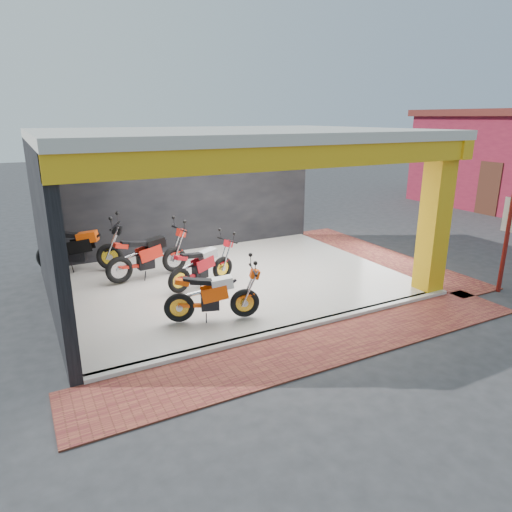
# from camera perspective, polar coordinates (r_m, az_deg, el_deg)

# --- Properties ---
(ground) EXTENTS (80.00, 80.00, 0.00)m
(ground) POSITION_cam_1_polar(r_m,az_deg,el_deg) (9.81, 2.18, -6.85)
(ground) COLOR #2D2D30
(ground) RESTS_ON ground
(showroom_floor) EXTENTS (8.00, 6.00, 0.10)m
(showroom_floor) POSITION_cam_1_polar(r_m,az_deg,el_deg) (11.44, -2.85, -3.04)
(showroom_floor) COLOR white
(showroom_floor) RESTS_ON ground
(showroom_ceiling) EXTENTS (8.40, 6.40, 0.20)m
(showroom_ceiling) POSITION_cam_1_polar(r_m,az_deg,el_deg) (10.76, -3.13, 15.03)
(showroom_ceiling) COLOR beige
(showroom_ceiling) RESTS_ON corner_column
(back_wall) EXTENTS (8.20, 0.20, 3.50)m
(back_wall) POSITION_cam_1_polar(r_m,az_deg,el_deg) (13.80, -8.50, 7.57)
(back_wall) COLOR black
(back_wall) RESTS_ON ground
(left_wall) EXTENTS (0.20, 6.20, 3.50)m
(left_wall) POSITION_cam_1_polar(r_m,az_deg,el_deg) (10.01, -24.78, 2.63)
(left_wall) COLOR black
(left_wall) RESTS_ON ground
(corner_column) EXTENTS (0.50, 0.50, 3.50)m
(corner_column) POSITION_cam_1_polar(r_m,az_deg,el_deg) (11.07, 21.44, 4.27)
(corner_column) COLOR gold
(corner_column) RESTS_ON ground
(header_beam_front) EXTENTS (8.40, 0.30, 0.40)m
(header_beam_front) POSITION_cam_1_polar(r_m,az_deg,el_deg) (8.16, 6.04, 12.24)
(header_beam_front) COLOR gold
(header_beam_front) RESTS_ON corner_column
(header_beam_right) EXTENTS (0.30, 6.40, 0.40)m
(header_beam_right) POSITION_cam_1_polar(r_m,az_deg,el_deg) (12.97, 13.60, 13.59)
(header_beam_right) COLOR gold
(header_beam_right) RESTS_ON corner_column
(floor_kerb) EXTENTS (8.00, 0.20, 0.10)m
(floor_kerb) POSITION_cam_1_polar(r_m,az_deg,el_deg) (9.01, 5.47, -8.84)
(floor_kerb) COLOR white
(floor_kerb) RESTS_ON ground
(paver_front) EXTENTS (9.00, 1.40, 0.03)m
(paver_front) POSITION_cam_1_polar(r_m,az_deg,el_deg) (8.46, 8.41, -11.04)
(paver_front) COLOR #9C4733
(paver_front) RESTS_ON ground
(paver_right) EXTENTS (1.40, 7.00, 0.03)m
(paver_right) POSITION_cam_1_polar(r_m,az_deg,el_deg) (14.06, 15.14, 0.07)
(paver_right) COLOR #9C4733
(paver_right) RESTS_ON ground
(signpost) EXTENTS (0.10, 0.34, 2.43)m
(signpost) POSITION_cam_1_polar(r_m,az_deg,el_deg) (11.91, 28.87, 2.09)
(signpost) COLOR maroon
(signpost) RESTS_ON ground
(moto_hero) EXTENTS (2.12, 1.30, 1.21)m
(moto_hero) POSITION_cam_1_polar(r_m,az_deg,el_deg) (9.01, -1.43, -4.20)
(moto_hero) COLOR #FF4F0A
(moto_hero) RESTS_ON showroom_floor
(moto_row_a) EXTENTS (2.08, 1.22, 1.20)m
(moto_row_a) POSITION_cam_1_polar(r_m,az_deg,el_deg) (11.12, -4.23, -0.13)
(moto_row_a) COLOR red
(moto_row_a) RESTS_ON showroom_floor
(moto_row_b) EXTENTS (2.33, 1.13, 1.37)m
(moto_row_b) POSITION_cam_1_polar(r_m,az_deg,el_deg) (11.81, -10.24, 1.09)
(moto_row_b) COLOR red
(moto_row_b) RESTS_ON showroom_floor
(moto_row_c) EXTENTS (2.52, 1.81, 1.45)m
(moto_row_c) POSITION_cam_1_polar(r_m,az_deg,el_deg) (12.36, -17.92, 1.43)
(moto_row_c) COLOR black
(moto_row_c) RESTS_ON showroom_floor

